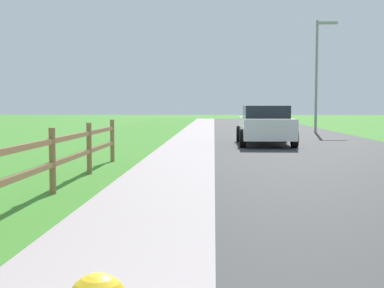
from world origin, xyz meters
name	(u,v)px	position (x,y,z in m)	size (l,w,h in m)	color
ground_plane	(214,136)	(0.00, 25.00, 0.00)	(120.00, 120.00, 0.00)	#458C2E
road_asphalt	(280,134)	(3.50, 27.00, 0.00)	(7.00, 66.00, 0.01)	#393939
curb_concrete	(159,133)	(-3.00, 27.00, 0.00)	(6.00, 66.00, 0.01)	#B1A1A1
grass_verge	(131,133)	(-4.50, 27.00, 0.01)	(5.00, 66.00, 0.00)	#458C2E
rail_fence	(24,164)	(-2.74, 6.34, 0.66)	(0.11, 13.07, 1.13)	olive
parked_suv_white	(265,125)	(1.94, 19.14, 0.76)	(2.08, 4.77, 1.50)	white
street_lamp	(319,66)	(5.74, 28.30, 3.69)	(1.17, 0.20, 6.18)	gray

